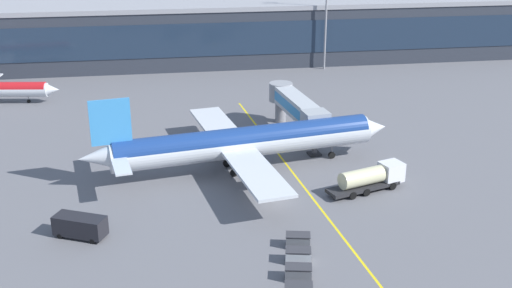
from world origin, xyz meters
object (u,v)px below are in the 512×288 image
(baggage_cart_2, at_px, (298,272))
(lavatory_truck, at_px, (79,225))
(main_airliner, at_px, (243,142))
(baggage_cart_3, at_px, (298,255))
(baggage_cart_4, at_px, (298,240))
(fuel_tanker, at_px, (371,178))

(baggage_cart_2, bearing_deg, lavatory_truck, 151.29)
(main_airliner, xyz_separation_m, baggage_cart_3, (2.27, -24.86, -3.33))
(lavatory_truck, relative_size, baggage_cart_2, 2.14)
(lavatory_truck, xyz_separation_m, baggage_cart_4, (23.55, -5.90, -0.64))
(main_airliner, bearing_deg, baggage_cart_4, -82.27)
(baggage_cart_2, relative_size, baggage_cart_3, 1.00)
(main_airliner, bearing_deg, baggage_cart_3, -84.78)
(baggage_cart_2, bearing_deg, baggage_cart_3, 77.79)
(baggage_cart_3, bearing_deg, baggage_cart_4, 77.79)
(main_airliner, xyz_separation_m, fuel_tanker, (15.32, -9.19, -2.37))
(baggage_cart_2, bearing_deg, fuel_tanker, 53.87)
(lavatory_truck, distance_m, baggage_cart_3, 24.60)
(lavatory_truck, bearing_deg, baggage_cart_2, -28.71)
(fuel_tanker, height_order, baggage_cart_2, fuel_tanker)
(fuel_tanker, height_order, baggage_cart_4, fuel_tanker)
(baggage_cart_2, height_order, baggage_cart_3, same)
(fuel_tanker, relative_size, baggage_cart_3, 3.79)
(baggage_cart_3, xyz_separation_m, baggage_cart_4, (0.68, 3.13, 0.00))
(main_airliner, height_order, lavatory_truck, main_airliner)
(main_airliner, height_order, fuel_tanker, main_airliner)
(main_airliner, xyz_separation_m, baggage_cart_4, (2.95, -21.73, -3.33))
(lavatory_truck, relative_size, baggage_cart_3, 2.14)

